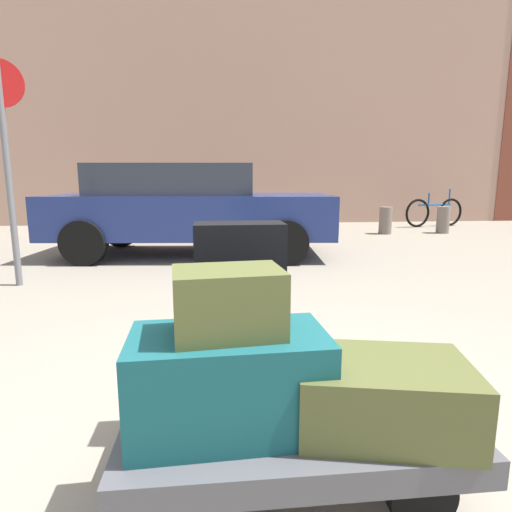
# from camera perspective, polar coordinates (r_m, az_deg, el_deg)

# --- Properties ---
(ground_plane) EXTENTS (60.00, 60.00, 0.00)m
(ground_plane) POSITION_cam_1_polar(r_m,az_deg,el_deg) (1.92, 4.14, -27.67)
(ground_plane) COLOR gray
(building_facade_brick) EXTENTS (24.00, 1.20, 8.18)m
(building_facade_brick) POSITION_cam_1_polar(r_m,az_deg,el_deg) (12.72, 5.01, 23.46)
(building_facade_brick) COLOR tan
(building_facade_brick) RESTS_ON ground_plane
(luggage_cart) EXTENTS (1.22, 0.88, 0.34)m
(luggage_cart) POSITION_cam_1_polar(r_m,az_deg,el_deg) (1.77, 4.26, -20.74)
(luggage_cart) COLOR #4C4C51
(luggage_cart) RESTS_ON ground_plane
(duffel_bag_teal_front_right) EXTENTS (0.67, 0.38, 0.34)m
(duffel_bag_teal_front_right) POSITION_cam_1_polar(r_m,az_deg,el_deg) (1.48, -3.69, -16.68)
(duffel_bag_teal_front_right) COLOR #144C51
(duffel_bag_teal_front_right) RESTS_ON luggage_cart
(suitcase_black_stacked_top) EXTENTS (0.39, 0.20, 0.66)m
(suitcase_black_stacked_top) POSITION_cam_1_polar(r_m,az_deg,el_deg) (1.88, -2.25, -5.52)
(suitcase_black_stacked_top) COLOR black
(suitcase_black_stacked_top) RESTS_ON luggage_cart
(suitcase_olive_front_left) EXTENTS (0.63, 0.49, 0.24)m
(suitcase_olive_front_left) POSITION_cam_1_polar(r_m,az_deg,el_deg) (1.56, 16.95, -17.69)
(suitcase_olive_front_left) COLOR #4C5128
(suitcase_olive_front_left) RESTS_ON luggage_cart
(duffel_bag_olive_topmost_pile) EXTENTS (0.38, 0.28, 0.22)m
(duffel_bag_olive_topmost_pile) POSITION_cam_1_polar(r_m,az_deg,el_deg) (1.38, -3.83, -6.25)
(duffel_bag_olive_topmost_pile) COLOR #4C5128
(duffel_bag_olive_topmost_pile) RESTS_ON duffel_bag_teal_front_right
(parked_car) EXTENTS (4.45, 2.24, 1.42)m
(parked_car) POSITION_cam_1_polar(r_m,az_deg,el_deg) (6.75, -9.16, 6.58)
(parked_car) COLOR navy
(parked_car) RESTS_ON ground_plane
(bicycle_leaning) EXTENTS (1.73, 0.44, 0.96)m
(bicycle_leaning) POSITION_cam_1_polar(r_m,az_deg,el_deg) (11.79, 23.17, 5.53)
(bicycle_leaning) COLOR black
(bicycle_leaning) RESTS_ON ground_plane
(bollard_kerb_near) EXTENTS (0.28, 0.28, 0.60)m
(bollard_kerb_near) POSITION_cam_1_polar(r_m,az_deg,el_deg) (9.37, 10.45, 4.72)
(bollard_kerb_near) COLOR #72665B
(bollard_kerb_near) RESTS_ON ground_plane
(bollard_kerb_mid) EXTENTS (0.28, 0.28, 0.60)m
(bollard_kerb_mid) POSITION_cam_1_polar(r_m,az_deg,el_deg) (9.77, 17.25, 4.65)
(bollard_kerb_mid) COLOR #72665B
(bollard_kerb_mid) RESTS_ON ground_plane
(bollard_kerb_far) EXTENTS (0.28, 0.28, 0.60)m
(bollard_kerb_far) POSITION_cam_1_polar(r_m,az_deg,el_deg) (10.38, 24.18, 4.52)
(bollard_kerb_far) COLOR #72665B
(bollard_kerb_far) RESTS_ON ground_plane
(no_parking_sign) EXTENTS (0.50, 0.10, 2.44)m
(no_parking_sign) POSITION_cam_1_polar(r_m,az_deg,el_deg) (5.38, -31.00, 12.31)
(no_parking_sign) COLOR slate
(no_parking_sign) RESTS_ON ground_plane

